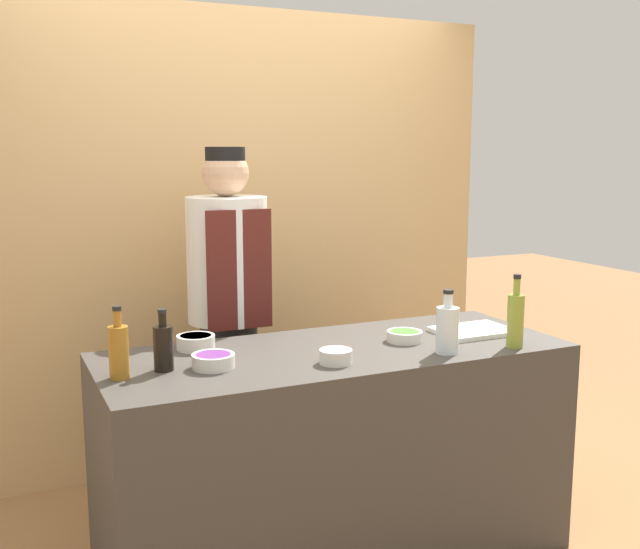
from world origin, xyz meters
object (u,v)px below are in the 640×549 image
(bottle_clear, at_px, (447,328))
(sauce_bowl_green, at_px, (404,336))
(sauce_bowl_purple, at_px, (213,360))
(chef_center, at_px, (229,313))
(sauce_bowl_red, at_px, (196,341))
(bottle_amber, at_px, (119,350))
(bottle_soy, at_px, (163,347))
(sauce_bowl_white, at_px, (336,356))
(cutting_board, at_px, (473,331))
(bottle_oil, at_px, (515,319))

(bottle_clear, bearing_deg, sauce_bowl_green, 104.18)
(sauce_bowl_purple, xyz_separation_m, chef_center, (0.31, 0.78, -0.01))
(sauce_bowl_purple, xyz_separation_m, sauce_bowl_green, (0.83, 0.04, -0.00))
(sauce_bowl_red, distance_m, bottle_clear, 1.00)
(sauce_bowl_purple, bearing_deg, chef_center, 68.42)
(sauce_bowl_red, bearing_deg, bottle_amber, -142.31)
(bottle_soy, bearing_deg, sauce_bowl_white, -16.60)
(sauce_bowl_white, relative_size, bottle_clear, 0.49)
(sauce_bowl_green, relative_size, bottle_soy, 0.66)
(sauce_bowl_green, distance_m, chef_center, 0.91)
(cutting_board, bearing_deg, sauce_bowl_white, -167.14)
(sauce_bowl_white, distance_m, sauce_bowl_red, 0.59)
(bottle_oil, distance_m, bottle_soy, 1.38)
(sauce_bowl_purple, xyz_separation_m, cutting_board, (1.18, 0.04, -0.02))
(bottle_amber, relative_size, chef_center, 0.15)
(bottle_oil, bearing_deg, sauce_bowl_red, 156.72)
(bottle_soy, bearing_deg, sauce_bowl_red, 52.18)
(sauce_bowl_white, height_order, sauce_bowl_red, sauce_bowl_red)
(cutting_board, relative_size, chef_center, 0.19)
(sauce_bowl_white, height_order, chef_center, chef_center)
(chef_center, bearing_deg, sauce_bowl_green, -54.60)
(bottle_amber, height_order, chef_center, chef_center)
(sauce_bowl_purple, height_order, sauce_bowl_red, sauce_bowl_red)
(sauce_bowl_green, xyz_separation_m, bottle_oil, (0.35, -0.27, 0.09))
(bottle_amber, bearing_deg, chef_center, 50.05)
(sauce_bowl_white, relative_size, bottle_amber, 0.48)
(sauce_bowl_white, relative_size, sauce_bowl_green, 0.83)
(chef_center, bearing_deg, sauce_bowl_white, -82.34)
(sauce_bowl_red, xyz_separation_m, chef_center, (0.30, 0.50, -0.01))
(sauce_bowl_purple, height_order, chef_center, chef_center)
(bottle_soy, bearing_deg, sauce_bowl_purple, -14.91)
(chef_center, bearing_deg, bottle_soy, -123.11)
(sauce_bowl_green, distance_m, bottle_clear, 0.24)
(sauce_bowl_red, distance_m, bottle_oil, 1.28)
(sauce_bowl_white, relative_size, chef_center, 0.07)
(sauce_bowl_white, distance_m, bottle_amber, 0.78)
(bottle_clear, relative_size, bottle_amber, 0.98)
(sauce_bowl_green, xyz_separation_m, bottle_amber, (-1.17, -0.03, 0.08))
(sauce_bowl_red, xyz_separation_m, bottle_soy, (-0.18, -0.24, 0.06))
(bottle_oil, xyz_separation_m, bottle_amber, (-1.52, 0.24, -0.02))
(bottle_oil, bearing_deg, sauce_bowl_purple, 169.26)
(sauce_bowl_purple, bearing_deg, sauce_bowl_white, -17.26)
(sauce_bowl_green, relative_size, chef_center, 0.09)
(sauce_bowl_purple, bearing_deg, cutting_board, 1.78)
(sauce_bowl_white, xyz_separation_m, sauce_bowl_red, (-0.42, 0.41, 0.00))
(bottle_clear, xyz_separation_m, chef_center, (-0.58, 0.96, -0.08))
(sauce_bowl_green, height_order, bottle_clear, bottle_clear)
(bottle_amber, bearing_deg, bottle_oil, -8.96)
(bottle_soy, bearing_deg, bottle_amber, -169.12)
(cutting_board, distance_m, chef_center, 1.14)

